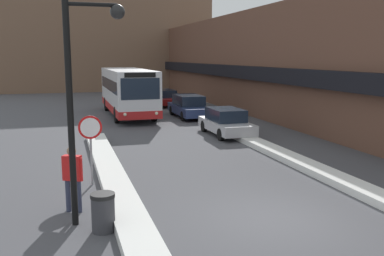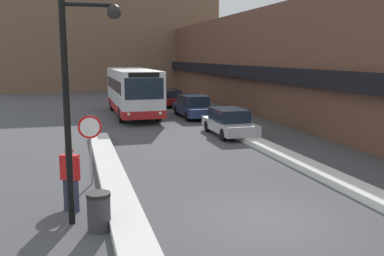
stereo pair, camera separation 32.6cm
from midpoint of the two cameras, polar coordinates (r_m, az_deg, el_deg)
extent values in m
plane|color=#47474C|center=(11.51, 9.94, -11.92)|extent=(160.00, 160.00, 0.00)
cube|color=brown|center=(36.70, 7.24, 8.74)|extent=(5.00, 60.00, 7.39)
cube|color=black|center=(35.69, 3.14, 7.74)|extent=(0.50, 60.00, 0.90)
cube|color=brown|center=(55.61, -12.04, 13.21)|extent=(26.00, 8.00, 15.81)
cube|color=silver|center=(15.28, -11.35, -6.00)|extent=(0.90, 14.86, 0.27)
cube|color=silver|center=(17.39, 13.06, -4.20)|extent=(0.90, 13.30, 0.24)
cube|color=silver|center=(30.61, -8.88, 5.09)|extent=(2.64, 10.36, 2.82)
cube|color=red|center=(30.72, -8.83, 2.92)|extent=(2.66, 10.38, 0.49)
cube|color=#192333|center=(30.58, -8.90, 5.83)|extent=(2.66, 9.53, 0.78)
cube|color=#192333|center=(25.46, -7.26, 5.20)|extent=(2.32, 0.03, 1.27)
cube|color=black|center=(25.42, -7.30, 7.01)|extent=(1.85, 0.03, 0.28)
sphere|color=#F2EAC6|center=(25.47, -9.29, 1.79)|extent=(0.20, 0.20, 0.20)
sphere|color=#F2EAC6|center=(25.78, -5.11, 1.97)|extent=(0.20, 0.20, 0.20)
cylinder|color=black|center=(27.43, -10.35, 1.73)|extent=(0.28, 1.04, 1.04)
cylinder|color=black|center=(27.80, -5.43, 1.95)|extent=(0.28, 1.04, 1.04)
cylinder|color=black|center=(33.78, -11.61, 3.15)|extent=(0.28, 1.04, 1.04)
cylinder|color=black|center=(34.08, -7.58, 3.31)|extent=(0.28, 1.04, 1.04)
cube|color=#B7B7BC|center=(22.88, 4.18, 0.32)|extent=(1.77, 4.30, 0.53)
cube|color=#192333|center=(22.89, 4.10, 1.81)|extent=(1.56, 2.37, 0.64)
cylinder|color=black|center=(22.01, 7.37, -0.65)|extent=(0.20, 0.62, 0.62)
cylinder|color=black|center=(21.40, 3.43, -0.87)|extent=(0.20, 0.62, 0.62)
cylinder|color=black|center=(24.43, 4.82, 0.41)|extent=(0.20, 0.62, 0.62)
cylinder|color=black|center=(23.88, 1.22, 0.24)|extent=(0.20, 0.62, 0.62)
cube|color=navy|center=(29.48, -0.72, 2.49)|extent=(1.86, 4.87, 0.58)
cube|color=#192333|center=(29.53, -0.79, 3.75)|extent=(1.64, 2.68, 0.69)
cylinder|color=black|center=(28.33, 1.78, 1.74)|extent=(0.20, 0.65, 0.65)
cylinder|color=black|center=(27.84, -1.54, 1.60)|extent=(0.20, 0.65, 0.65)
cylinder|color=black|center=(31.19, 0.01, 2.47)|extent=(0.20, 0.65, 0.65)
cylinder|color=black|center=(30.74, -3.03, 2.35)|extent=(0.20, 0.65, 0.65)
cube|color=maroon|center=(36.53, -3.91, 3.77)|extent=(1.80, 4.58, 0.48)
cube|color=#192333|center=(36.59, -3.96, 4.64)|extent=(1.58, 2.52, 0.61)
cylinder|color=black|center=(35.37, -2.10, 3.32)|extent=(0.20, 0.67, 0.67)
cylinder|color=black|center=(34.99, -4.70, 3.22)|extent=(0.20, 0.67, 0.67)
cylinder|color=black|center=(38.11, -3.19, 3.76)|extent=(0.20, 0.67, 0.67)
cylinder|color=black|center=(37.76, -5.61, 3.68)|extent=(0.20, 0.67, 0.67)
cylinder|color=gray|center=(14.36, -13.95, -2.94)|extent=(0.07, 0.07, 2.30)
cylinder|color=red|center=(14.19, -14.07, 0.08)|extent=(0.76, 0.03, 0.76)
cylinder|color=white|center=(14.18, -14.07, 0.07)|extent=(0.62, 0.02, 0.62)
cylinder|color=black|center=(10.77, -16.74, 1.58)|extent=(0.16, 0.16, 5.54)
cylinder|color=black|center=(10.76, -14.12, 15.69)|extent=(1.20, 0.10, 0.10)
sphere|color=black|center=(10.79, -10.79, 14.98)|extent=(0.36, 0.36, 0.36)
cylinder|color=#333851|center=(12.27, -16.93, -8.61)|extent=(0.13, 0.13, 0.90)
cylinder|color=#333851|center=(12.12, -15.59, -8.77)|extent=(0.13, 0.13, 0.90)
cube|color=red|center=(11.97, -16.44, -5.11)|extent=(0.53, 0.43, 0.67)
sphere|color=#9E7556|center=(11.87, -16.54, -2.96)|extent=(0.25, 0.25, 0.25)
cylinder|color=red|center=(12.10, -17.45, -5.18)|extent=(0.10, 0.10, 0.64)
cylinder|color=red|center=(11.87, -15.39, -5.36)|extent=(0.10, 0.10, 0.64)
cylinder|color=#38383D|center=(10.74, -12.62, -11.18)|extent=(0.56, 0.56, 0.85)
cylinder|color=black|center=(10.59, -12.72, -8.78)|extent=(0.59, 0.59, 0.10)
camera|label=1|loc=(0.16, -90.61, -0.10)|focal=40.00mm
camera|label=2|loc=(0.16, 89.39, 0.10)|focal=40.00mm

